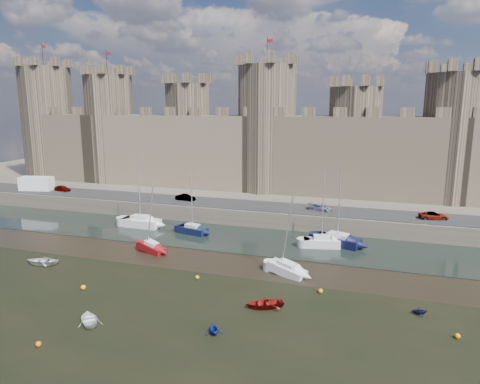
{
  "coord_description": "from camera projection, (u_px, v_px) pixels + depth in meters",
  "views": [
    {
      "loc": [
        22.11,
        -30.51,
        18.27
      ],
      "look_at": [
        5.2,
        22.0,
        7.16
      ],
      "focal_mm": 32.0,
      "sensor_mm": 36.0,
      "label": 1
    }
  ],
  "objects": [
    {
      "name": "dinghy_5",
      "position": [
        214.0,
        329.0,
        34.83
      ],
      "size": [
        2.08,
        2.14,
        0.86
      ],
      "primitive_type": "imported",
      "rotation": [
        1.57,
        0.0,
        0.59
      ],
      "color": "navy",
      "rests_on": "ground"
    },
    {
      "name": "dinghy_6",
      "position": [
        42.0,
        261.0,
        50.11
      ],
      "size": [
        4.15,
        3.32,
        0.77
      ],
      "primitive_type": "imported",
      "rotation": [
        1.57,
        0.0,
        4.91
      ],
      "color": "silver",
      "rests_on": "ground"
    },
    {
      "name": "sailboat_0",
      "position": [
        141.0,
        222.0,
        65.5
      ],
      "size": [
        6.15,
        2.61,
        11.33
      ],
      "rotation": [
        0.0,
        0.0,
        -0.04
      ],
      "color": "silver",
      "rests_on": "ground"
    },
    {
      "name": "van",
      "position": [
        36.0,
        184.0,
        80.97
      ],
      "size": [
        6.4,
        3.59,
        2.63
      ],
      "primitive_type": "cube",
      "rotation": [
        0.0,
        0.0,
        0.21
      ],
      "color": "white",
      "rests_on": "quay"
    },
    {
      "name": "car_0",
      "position": [
        62.0,
        188.0,
        80.25
      ],
      "size": [
        3.69,
        2.09,
        1.18
      ],
      "primitive_type": "imported",
      "rotation": [
        0.0,
        0.0,
        1.36
      ],
      "color": "gray",
      "rests_on": "quay"
    },
    {
      "name": "water_channel",
      "position": [
        210.0,
        236.0,
        61.11
      ],
      "size": [
        160.0,
        12.0,
        0.08
      ],
      "primitive_type": "cube",
      "color": "black",
      "rests_on": "ground"
    },
    {
      "name": "castle",
      "position": [
        253.0,
        141.0,
        81.4
      ],
      "size": [
        108.5,
        11.0,
        29.0
      ],
      "color": "#42382B",
      "rests_on": "quay"
    },
    {
      "name": "road",
      "position": [
        232.0,
        204.0,
        69.95
      ],
      "size": [
        160.0,
        7.0,
        0.1
      ],
      "primitive_type": "cube",
      "color": "black",
      "rests_on": "quay"
    },
    {
      "name": "seaweed_patch",
      "position": [
        66.0,
        346.0,
        33.12
      ],
      "size": [
        70.0,
        34.0,
        0.01
      ],
      "primitive_type": "cube",
      "color": "black",
      "rests_on": "ground"
    },
    {
      "name": "car_3",
      "position": [
        434.0,
        216.0,
        60.4
      ],
      "size": [
        4.2,
        2.49,
        1.1
      ],
      "primitive_type": "imported",
      "rotation": [
        0.0,
        0.0,
        1.75
      ],
      "color": "gray",
      "rests_on": "quay"
    },
    {
      "name": "buoy_5",
      "position": [
        458.0,
        336.0,
        34.17
      ],
      "size": [
        0.44,
        0.44,
        0.44
      ],
      "primitive_type": "sphere",
      "color": "orange",
      "rests_on": "ground"
    },
    {
      "name": "sailboat_2",
      "position": [
        322.0,
        242.0,
        56.03
      ],
      "size": [
        4.97,
        2.81,
        10.11
      ],
      "rotation": [
        0.0,
        0.0,
        0.22
      ],
      "color": "silver",
      "rests_on": "ground"
    },
    {
      "name": "sailboat_3",
      "position": [
        338.0,
        240.0,
        56.84
      ],
      "size": [
        6.36,
        4.08,
        10.41
      ],
      "rotation": [
        0.0,
        0.0,
        -0.32
      ],
      "color": "black",
      "rests_on": "ground"
    },
    {
      "name": "sailboat_4",
      "position": [
        152.0,
        247.0,
        54.27
      ],
      "size": [
        4.14,
        2.69,
        9.03
      ],
      "rotation": [
        0.0,
        0.0,
        -0.34
      ],
      "color": "maroon",
      "rests_on": "ground"
    },
    {
      "name": "sailboat_5",
      "position": [
        287.0,
        269.0,
        47.05
      ],
      "size": [
        4.67,
        3.17,
        9.4
      ],
      "rotation": [
        0.0,
        0.0,
        -0.37
      ],
      "color": "silver",
      "rests_on": "ground"
    },
    {
      "name": "car_1",
      "position": [
        185.0,
        198.0,
        72.32
      ],
      "size": [
        3.51,
        1.52,
        1.12
      ],
      "primitive_type": "imported",
      "rotation": [
        0.0,
        0.0,
        1.47
      ],
      "color": "gray",
      "rests_on": "quay"
    },
    {
      "name": "buoy_1",
      "position": [
        197.0,
        277.0,
        45.89
      ],
      "size": [
        0.43,
        0.43,
        0.43
      ],
      "primitive_type": "sphere",
      "color": "#FFB80B",
      "rests_on": "ground"
    },
    {
      "name": "buoy_3",
      "position": [
        321.0,
        291.0,
        42.44
      ],
      "size": [
        0.48,
        0.48,
        0.48
      ],
      "primitive_type": "sphere",
      "color": "orange",
      "rests_on": "ground"
    },
    {
      "name": "buoy_0",
      "position": [
        83.0,
        287.0,
        43.25
      ],
      "size": [
        0.5,
        0.5,
        0.5
      ],
      "primitive_type": "sphere",
      "color": "#F69E0A",
      "rests_on": "ground"
    },
    {
      "name": "dinghy_4",
      "position": [
        264.0,
        304.0,
        39.4
      ],
      "size": [
        4.33,
        3.86,
        0.74
      ],
      "primitive_type": "imported",
      "rotation": [
        1.57,
        0.0,
        5.17
      ],
      "color": "maroon",
      "rests_on": "ground"
    },
    {
      "name": "car_2",
      "position": [
        320.0,
        208.0,
        65.33
      ],
      "size": [
        4.0,
        2.59,
        1.08
      ],
      "primitive_type": "imported",
      "rotation": [
        0.0,
        0.0,
        1.25
      ],
      "color": "gray",
      "rests_on": "quay"
    },
    {
      "name": "dinghy_2",
      "position": [
        89.0,
        320.0,
        36.66
      ],
      "size": [
        3.38,
        3.4,
        0.58
      ],
      "primitive_type": "imported",
      "rotation": [
        1.57,
        0.0,
        3.91
      ],
      "color": "silver",
      "rests_on": "ground"
    },
    {
      "name": "quay",
      "position": [
        270.0,
        184.0,
        94.46
      ],
      "size": [
        160.0,
        60.0,
        2.5
      ],
      "primitive_type": "cube",
      "color": "#4C443A",
      "rests_on": "ground"
    },
    {
      "name": "dinghy_7",
      "position": [
        419.0,
        311.0,
        38.07
      ],
      "size": [
        1.47,
        1.31,
        0.71
      ],
      "primitive_type": "imported",
      "rotation": [
        1.57,
        0.0,
        1.69
      ],
      "color": "black",
      "rests_on": "ground"
    },
    {
      "name": "ground",
      "position": [
        111.0,
        311.0,
        38.72
      ],
      "size": [
        160.0,
        160.0,
        0.0
      ],
      "primitive_type": "plane",
      "color": "black",
      "rests_on": "ground"
    },
    {
      "name": "buoy_2",
      "position": [
        38.0,
        344.0,
        33.02
      ],
      "size": [
        0.43,
        0.43,
        0.43
      ],
      "primitive_type": "sphere",
      "color": "orange",
      "rests_on": "ground"
    },
    {
      "name": "sailboat_1",
      "position": [
        192.0,
        229.0,
        61.95
      ],
      "size": [
        4.77,
        2.73,
        8.99
      ],
      "rotation": [
        0.0,
        0.0,
        -0.23
      ],
      "color": "black",
      "rests_on": "ground"
    }
  ]
}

